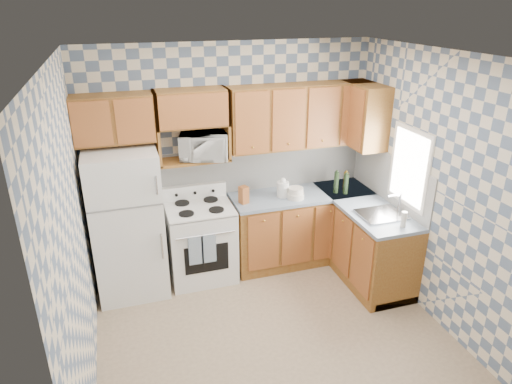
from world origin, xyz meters
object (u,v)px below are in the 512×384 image
refrigerator (128,224)px  electric_kettle (283,189)px  stove_body (201,243)px  microwave (204,146)px

refrigerator → electric_kettle: bearing=0.5°
stove_body → microwave: 1.16m
microwave → electric_kettle: size_ratio=2.85×
refrigerator → stove_body: refrigerator is taller
refrigerator → microwave: (0.92, 0.16, 0.76)m
stove_body → electric_kettle: 1.17m
microwave → electric_kettle: microwave is taller
stove_body → microwave: bearing=48.2°
microwave → refrigerator: bearing=-154.3°
refrigerator → microwave: size_ratio=3.16×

